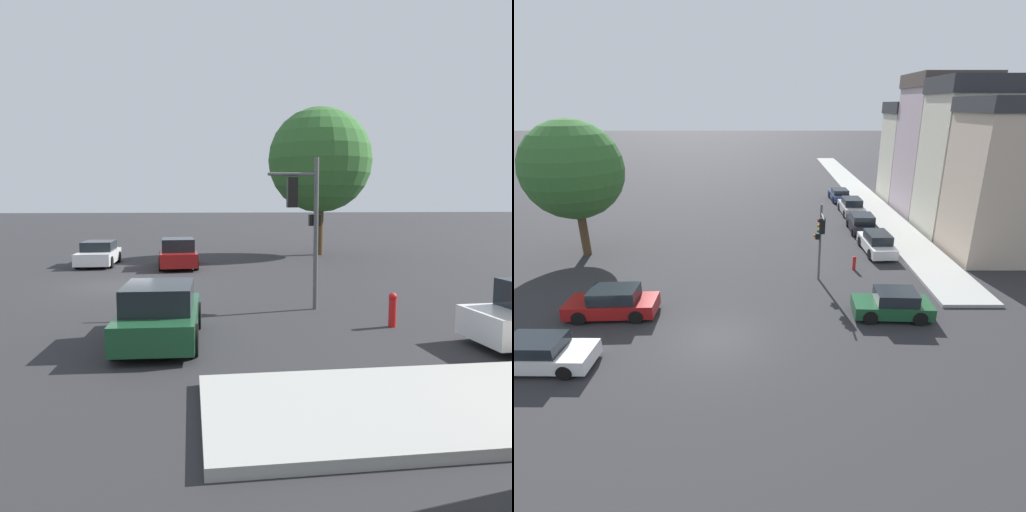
{
  "view_description": "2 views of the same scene",
  "coord_description": "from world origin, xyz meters",
  "views": [
    {
      "loc": [
        20.15,
        2.78,
        3.28
      ],
      "look_at": [
        1.71,
        5.21,
        1.29
      ],
      "focal_mm": 35.0,
      "sensor_mm": 36.0,
      "label": 1
    },
    {
      "loc": [
        2.38,
        -15.57,
        9.96
      ],
      "look_at": [
        2.38,
        5.2,
        2.02
      ],
      "focal_mm": 28.0,
      "sensor_mm": 36.0,
      "label": 2
    }
  ],
  "objects": [
    {
      "name": "fire_hydrant",
      "position": [
        7.76,
        8.06,
        0.49
      ],
      "size": [
        0.22,
        0.22,
        0.92
      ],
      "color": "red",
      "rests_on": "ground_plane"
    },
    {
      "name": "street_tree",
      "position": [
        -10.53,
        10.84,
        5.9
      ],
      "size": [
        6.46,
        6.46,
        9.15
      ],
      "color": "#4C3823",
      "rests_on": "ground_plane"
    },
    {
      "name": "crossing_car_0",
      "position": [
        8.47,
        2.04,
        0.67
      ],
      "size": [
        3.88,
        2.0,
        1.41
      ],
      "rotation": [
        0.0,
        0.0,
        3.1
      ],
      "color": "#194728",
      "rests_on": "ground_plane"
    },
    {
      "name": "crossing_car_2",
      "position": [
        -5.44,
        2.14,
        0.7
      ],
      "size": [
        4.44,
        2.07,
        1.49
      ],
      "rotation": [
        0.0,
        0.0,
        3.19
      ],
      "color": "maroon",
      "rests_on": "ground_plane"
    },
    {
      "name": "crossing_car_1",
      "position": [
        -6.86,
        -2.03,
        0.6
      ],
      "size": [
        4.19,
        1.88,
        1.27
      ],
      "rotation": [
        0.0,
        0.0,
        -0.01
      ],
      "color": "silver",
      "rests_on": "ground_plane"
    },
    {
      "name": "ground_plane",
      "position": [
        0.0,
        0.0,
        0.0
      ],
      "size": [
        300.0,
        300.0,
        0.0
      ],
      "primitive_type": "plane",
      "color": "#28282B"
    },
    {
      "name": "traffic_signal",
      "position": [
        5.26,
        6.22,
        3.03
      ],
      "size": [
        0.55,
        1.67,
        4.64
      ],
      "rotation": [
        0.0,
        0.0,
        3.12
      ],
      "color": "#515456",
      "rests_on": "ground_plane"
    }
  ]
}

